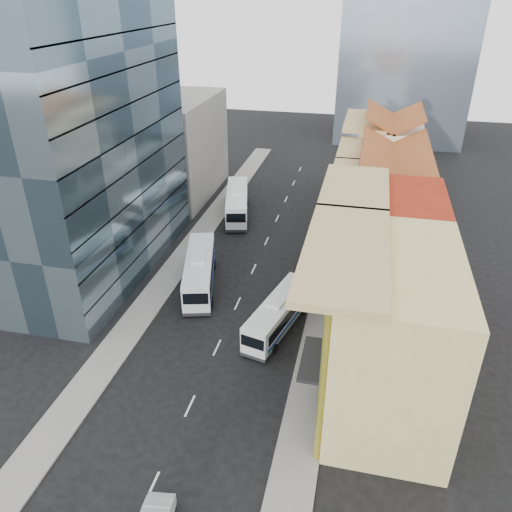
% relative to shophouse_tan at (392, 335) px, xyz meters
% --- Properties ---
extents(ground, '(200.00, 200.00, 0.00)m').
position_rel_shophouse_tan_xyz_m(ground, '(-14.00, -5.00, -6.00)').
color(ground, black).
rests_on(ground, ground).
extents(sidewalk_right, '(3.00, 90.00, 0.15)m').
position_rel_shophouse_tan_xyz_m(sidewalk_right, '(-5.50, 17.00, -5.92)').
color(sidewalk_right, slate).
rests_on(sidewalk_right, ground).
extents(sidewalk_left, '(3.00, 90.00, 0.15)m').
position_rel_shophouse_tan_xyz_m(sidewalk_left, '(-22.50, 17.00, -5.92)').
color(sidewalk_left, slate).
rests_on(sidewalk_left, ground).
extents(shophouse_tan, '(8.00, 14.00, 12.00)m').
position_rel_shophouse_tan_xyz_m(shophouse_tan, '(0.00, 0.00, 0.00)').
color(shophouse_tan, '#D8C97D').
rests_on(shophouse_tan, ground).
extents(shophouse_red, '(8.00, 10.00, 12.00)m').
position_rel_shophouse_tan_xyz_m(shophouse_red, '(0.00, 12.00, 0.00)').
color(shophouse_red, maroon).
rests_on(shophouse_red, ground).
extents(shophouse_cream_near, '(8.00, 9.00, 10.00)m').
position_rel_shophouse_tan_xyz_m(shophouse_cream_near, '(0.00, 21.50, -1.00)').
color(shophouse_cream_near, white).
rests_on(shophouse_cream_near, ground).
extents(shophouse_cream_mid, '(8.00, 9.00, 10.00)m').
position_rel_shophouse_tan_xyz_m(shophouse_cream_mid, '(0.00, 30.50, -1.00)').
color(shophouse_cream_mid, white).
rests_on(shophouse_cream_mid, ground).
extents(shophouse_cream_far, '(8.00, 12.00, 11.00)m').
position_rel_shophouse_tan_xyz_m(shophouse_cream_far, '(0.00, 41.00, -0.50)').
color(shophouse_cream_far, white).
rests_on(shophouse_cream_far, ground).
extents(office_tower, '(12.00, 26.00, 30.00)m').
position_rel_shophouse_tan_xyz_m(office_tower, '(-31.00, 14.00, 9.00)').
color(office_tower, '#3A4F5C').
rests_on(office_tower, ground).
extents(office_block_far, '(10.00, 18.00, 14.00)m').
position_rel_shophouse_tan_xyz_m(office_block_far, '(-30.00, 37.00, 1.00)').
color(office_block_far, gray).
rests_on(office_block_far, ground).
extents(bus_left_near, '(5.66, 11.97, 3.74)m').
position_rel_shophouse_tan_xyz_m(bus_left_near, '(-18.60, 12.28, -4.13)').
color(bus_left_near, silver).
rests_on(bus_left_near, ground).
extents(bus_left_far, '(5.53, 12.30, 3.84)m').
position_rel_shophouse_tan_xyz_m(bus_left_far, '(-19.50, 30.78, -4.08)').
color(bus_left_far, white).
rests_on(bus_left_far, ground).
extents(bus_right, '(4.85, 10.62, 3.32)m').
position_rel_shophouse_tan_xyz_m(bus_right, '(-9.34, 6.92, -4.34)').
color(bus_right, silver).
rests_on(bus_right, ground).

